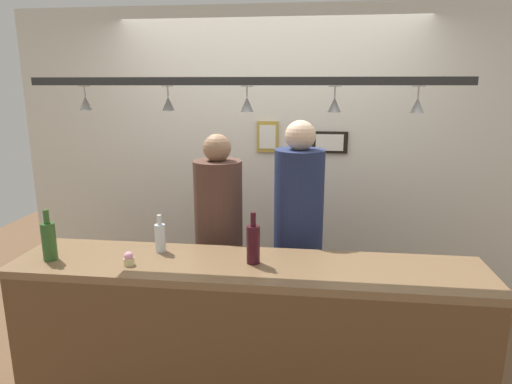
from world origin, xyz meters
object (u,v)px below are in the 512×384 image
at_px(bottle_wine_dark_red, 253,243).
at_px(picture_frame_crest, 268,137).
at_px(person_left_brown_shirt, 219,226).
at_px(person_middle_navy_shirt, 298,220).
at_px(cupcake, 129,259).
at_px(bottle_champagne_green, 49,240).
at_px(picture_frame_lower_pair, 329,142).
at_px(bottle_soda_clear, 160,237).

bearing_deg(bottle_wine_dark_red, picture_frame_crest, 92.46).
relative_size(person_left_brown_shirt, bottle_wine_dark_red, 5.49).
distance_m(person_middle_navy_shirt, picture_frame_crest, 0.97).
xyz_separation_m(cupcake, picture_frame_crest, (0.63, 1.51, 0.53)).
xyz_separation_m(bottle_champagne_green, bottle_wine_dark_red, (1.18, 0.10, -0.00)).
relative_size(person_left_brown_shirt, picture_frame_crest, 6.33).
bearing_deg(picture_frame_lower_pair, person_middle_navy_shirt, -105.92).
height_order(cupcake, picture_frame_crest, picture_frame_crest).
relative_size(person_left_brown_shirt, bottle_soda_clear, 7.16).
bearing_deg(bottle_wine_dark_red, bottle_champagne_green, -175.37).
bearing_deg(bottle_soda_clear, person_left_brown_shirt, 62.91).
height_order(bottle_soda_clear, cupcake, bottle_soda_clear).
distance_m(person_left_brown_shirt, bottle_soda_clear, 0.57).
relative_size(cupcake, picture_frame_crest, 0.30).
bearing_deg(person_middle_navy_shirt, bottle_wine_dark_red, -111.05).
bearing_deg(cupcake, bottle_champagne_green, 177.57).
xyz_separation_m(person_left_brown_shirt, picture_frame_crest, (0.27, 0.78, 0.55)).
bearing_deg(bottle_champagne_green, person_left_brown_shirt, 39.82).
height_order(person_middle_navy_shirt, bottle_wine_dark_red, person_middle_navy_shirt).
relative_size(bottle_wine_dark_red, picture_frame_lower_pair, 1.00).
height_order(bottle_soda_clear, picture_frame_crest, picture_frame_crest).
bearing_deg(bottle_champagne_green, picture_frame_lower_pair, 42.30).
height_order(bottle_wine_dark_red, picture_frame_lower_pair, picture_frame_lower_pair).
height_order(bottle_soda_clear, picture_frame_lower_pair, picture_frame_lower_pair).
bearing_deg(bottle_soda_clear, bottle_champagne_green, -160.69).
height_order(person_middle_navy_shirt, cupcake, person_middle_navy_shirt).
height_order(bottle_champagne_green, bottle_soda_clear, bottle_champagne_green).
distance_m(bottle_wine_dark_red, bottle_soda_clear, 0.59).
distance_m(bottle_champagne_green, bottle_soda_clear, 0.63).
relative_size(person_left_brown_shirt, bottle_champagne_green, 5.49).
xyz_separation_m(cupcake, picture_frame_lower_pair, (1.15, 1.51, 0.49)).
height_order(bottle_champagne_green, picture_frame_crest, picture_frame_crest).
height_order(person_left_brown_shirt, bottle_wine_dark_red, person_left_brown_shirt).
height_order(bottle_wine_dark_red, bottle_soda_clear, bottle_wine_dark_red).
xyz_separation_m(bottle_soda_clear, cupcake, (-0.11, -0.23, -0.06)).
bearing_deg(person_left_brown_shirt, picture_frame_lower_pair, 44.77).
bearing_deg(person_left_brown_shirt, bottle_soda_clear, -117.09).
bearing_deg(person_left_brown_shirt, bottle_champagne_green, -140.18).
bearing_deg(cupcake, person_middle_navy_shirt, 38.09).
relative_size(bottle_champagne_green, bottle_soda_clear, 1.30).
distance_m(bottle_soda_clear, picture_frame_crest, 1.46).
height_order(person_middle_navy_shirt, picture_frame_lower_pair, person_middle_navy_shirt).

